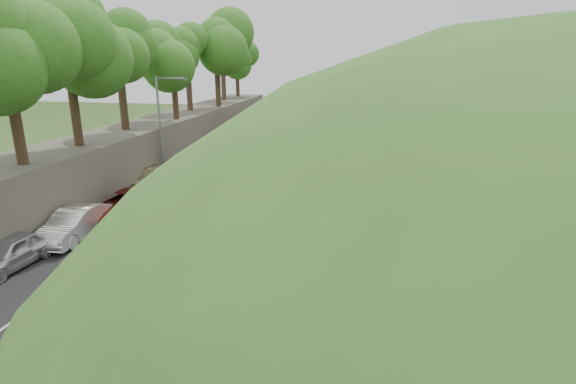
{
  "coord_description": "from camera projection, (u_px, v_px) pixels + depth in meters",
  "views": [
    {
      "loc": [
        5.51,
        -17.98,
        9.4
      ],
      "look_at": [
        0.5,
        8.0,
        1.4
      ],
      "focal_mm": 28.0,
      "sensor_mm": 36.0,
      "label": 1
    }
  ],
  "objects": [
    {
      "name": "chainlink_fence",
      "position": [
        360.0,
        174.0,
        33.58
      ],
      "size": [
        0.04,
        66.0,
        2.0
      ],
      "primitive_type": "cube",
      "color": "slate",
      "rests_on": "ground"
    },
    {
      "name": "car_7",
      "position": [
        243.0,
        136.0,
        50.81
      ],
      "size": [
        2.65,
        5.43,
        1.52
      ],
      "primitive_type": "imported",
      "rotation": [
        0.0,
        0.0,
        0.1
      ],
      "color": "maroon",
      "rests_on": "road"
    },
    {
      "name": "car_1",
      "position": [
        74.0,
        224.0,
        23.9
      ],
      "size": [
        1.97,
        5.06,
        1.64
      ],
      "primitive_type": "imported",
      "rotation": [
        0.0,
        0.0,
        0.05
      ],
      "color": "white",
      "rests_on": "road"
    },
    {
      "name": "concrete_block",
      "position": [
        306.0,
        318.0,
        16.11
      ],
      "size": [
        1.12,
        0.85,
        0.73
      ],
      "primitive_type": "cube",
      "rotation": [
        0.0,
        0.0,
        0.02
      ],
      "color": "gray",
      "rests_on": "sidewalk"
    },
    {
      "name": "car_0",
      "position": [
        10.0,
        252.0,
        20.6
      ],
      "size": [
        2.04,
        4.5,
        1.5
      ],
      "primitive_type": "imported",
      "rotation": [
        0.0,
        0.0,
        -0.06
      ],
      "color": "silver",
      "rests_on": "road"
    },
    {
      "name": "streetlight",
      "position": [
        162.0,
        121.0,
        34.33
      ],
      "size": [
        2.52,
        0.22,
        8.0
      ],
      "color": "gray",
      "rests_on": "ground"
    },
    {
      "name": "trees_fenceside",
      "position": [
        398.0,
        92.0,
        31.42
      ],
      "size": [
        7.0,
        66.0,
        14.0
      ],
      "primitive_type": null,
      "color": "#487F2C",
      "rests_on": "ground"
    },
    {
      "name": "painter_0",
      "position": [
        288.0,
        231.0,
        23.0
      ],
      "size": [
        0.68,
        0.87,
        1.56
      ],
      "primitive_type": "imported",
      "rotation": [
        0.0,
        0.0,
        1.83
      ],
      "color": "gold",
      "rests_on": "sidewalk"
    },
    {
      "name": "painter_1",
      "position": [
        286.0,
        225.0,
        23.59
      ],
      "size": [
        0.55,
        0.7,
        1.69
      ],
      "primitive_type": "imported",
      "rotation": [
        0.0,
        0.0,
        1.3
      ],
      "color": "silver",
      "rests_on": "sidewalk"
    },
    {
      "name": "car_6",
      "position": [
        231.0,
        144.0,
        46.49
      ],
      "size": [
        2.66,
        5.11,
        1.37
      ],
      "primitive_type": "imported",
      "rotation": [
        0.0,
        0.0,
        -0.08
      ],
      "color": "black",
      "rests_on": "road"
    },
    {
      "name": "car_2",
      "position": [
        126.0,
        204.0,
        27.15
      ],
      "size": [
        2.81,
        5.75,
        1.57
      ],
      "primitive_type": "imported",
      "rotation": [
        0.0,
        0.0,
        -0.04
      ],
      "color": "#5E1610",
      "rests_on": "road"
    },
    {
      "name": "signpost",
      "position": [
        247.0,
        261.0,
        17.03
      ],
      "size": [
        0.62,
        0.09,
        3.1
      ],
      "color": "gray",
      "rests_on": "sidewalk"
    },
    {
      "name": "ground",
      "position": [
        244.0,
        270.0,
        20.62
      ],
      "size": [
        140.0,
        140.0,
        0.0
      ],
      "primitive_type": "plane",
      "color": "#33511E",
      "rests_on": "ground"
    },
    {
      "name": "person_far",
      "position": [
        346.0,
        143.0,
        45.6
      ],
      "size": [
        1.15,
        0.54,
        1.92
      ],
      "primitive_type": "imported",
      "rotation": [
        0.0,
        0.0,
        3.21
      ],
      "color": "black",
      "rests_on": "sidewalk"
    },
    {
      "name": "painter_2",
      "position": [
        280.0,
        247.0,
        21.06
      ],
      "size": [
        0.86,
        0.94,
        1.56
      ],
      "primitive_type": "imported",
      "rotation": [
        0.0,
        0.0,
        1.14
      ],
      "color": "black",
      "rests_on": "sidewalk"
    },
    {
      "name": "sidewalk",
      "position": [
        332.0,
        185.0,
        34.25
      ],
      "size": [
        4.2,
        66.0,
        0.05
      ],
      "primitive_type": "cube",
      "color": "gray",
      "rests_on": "ground"
    },
    {
      "name": "car_5",
      "position": [
        225.0,
        146.0,
        44.76
      ],
      "size": [
        2.03,
        4.96,
        1.6
      ],
      "primitive_type": "imported",
      "rotation": [
        0.0,
        0.0,
        -0.07
      ],
      "color": "silver",
      "rests_on": "road"
    },
    {
      "name": "road",
      "position": [
        232.0,
        180.0,
        35.69
      ],
      "size": [
        11.2,
        66.0,
        0.04
      ],
      "primitive_type": "cube",
      "color": "black",
      "rests_on": "ground"
    },
    {
      "name": "construction_barrel",
      "position": [
        346.0,
        154.0,
        42.73
      ],
      "size": [
        0.51,
        0.51,
        0.83
      ],
      "primitive_type": "cylinder",
      "color": "#EE562E",
      "rests_on": "sidewalk"
    },
    {
      "name": "car_3",
      "position": [
        173.0,
        174.0,
        34.59
      ],
      "size": [
        2.21,
        4.88,
        1.39
      ],
      "primitive_type": "imported",
      "rotation": [
        0.0,
        0.0,
        -0.06
      ],
      "color": "black",
      "rests_on": "road"
    },
    {
      "name": "car_8",
      "position": [
        266.0,
        122.0,
        61.14
      ],
      "size": [
        2.24,
        4.81,
        1.6
      ],
      "primitive_type": "imported",
      "rotation": [
        0.0,
        0.0,
        -0.08
      ],
      "color": "silver",
      "rests_on": "road"
    },
    {
      "name": "trees_embankment",
      "position": [
        131.0,
        41.0,
        34.04
      ],
      "size": [
        6.4,
        66.0,
        13.0
      ],
      "primitive_type": null,
      "color": "#3D8125",
      "rests_on": "rock_embankment"
    },
    {
      "name": "car_4",
      "position": [
        152.0,
        176.0,
        33.43
      ],
      "size": [
        2.16,
        4.87,
        1.63
      ],
      "primitive_type": "imported",
      "rotation": [
        0.0,
        0.0,
        0.05
      ],
      "color": "beige",
      "rests_on": "road"
    },
    {
      "name": "rock_embankment",
      "position": [
        136.0,
        151.0,
        36.59
      ],
      "size": [
        5.0,
        66.0,
        4.0
      ],
      "primitive_type": "cube",
      "color": "#595147",
      "rests_on": "ground"
    },
    {
      "name": "painter_3",
      "position": [
        311.0,
        184.0,
        30.82
      ],
      "size": [
        0.89,
        1.32,
        1.9
      ],
      "primitive_type": "imported",
      "rotation": [
        0.0,
        0.0,
        1.41
      ],
      "color": "#975843",
      "rests_on": "sidewalk"
    },
    {
      "name": "jersey_barrier",
      "position": [
        302.0,
        180.0,
        34.59
      ],
      "size": [
        0.42,
        66.0,
        0.6
      ],
      "primitive_type": "cube",
      "color": "#A9C923",
      "rests_on": "ground"
    }
  ]
}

